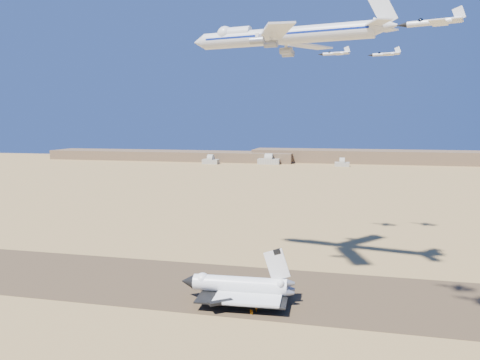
% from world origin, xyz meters
% --- Properties ---
extents(ground, '(1200.00, 1200.00, 0.00)m').
position_xyz_m(ground, '(0.00, 0.00, 0.00)').
color(ground, '#AA8B4B').
rests_on(ground, ground).
extents(runway, '(600.00, 50.00, 0.06)m').
position_xyz_m(runway, '(0.00, 0.00, 0.03)').
color(runway, brown).
rests_on(runway, ground).
extents(ridgeline, '(960.00, 90.00, 18.00)m').
position_xyz_m(ridgeline, '(65.32, 527.31, 7.63)').
color(ridgeline, brown).
rests_on(ridgeline, ground).
extents(hangars, '(200.50, 29.50, 30.00)m').
position_xyz_m(hangars, '(-64.00, 478.43, 4.83)').
color(hangars, '#AFAC9B').
rests_on(hangars, ground).
extents(shuttle, '(38.11, 24.46, 18.76)m').
position_xyz_m(shuttle, '(13.79, -11.73, 5.04)').
color(shuttle, white).
rests_on(shuttle, runway).
extents(carrier_747, '(76.13, 57.84, 18.90)m').
position_xyz_m(carrier_747, '(21.80, 16.28, 89.97)').
color(carrier_747, silver).
extents(crew_a, '(0.45, 0.63, 1.60)m').
position_xyz_m(crew_a, '(20.32, -21.67, 0.86)').
color(crew_a, orange).
rests_on(crew_a, runway).
extents(crew_b, '(0.99, 1.04, 1.89)m').
position_xyz_m(crew_b, '(21.16, -18.89, 1.00)').
color(crew_b, orange).
rests_on(crew_b, runway).
extents(crew_c, '(1.03, 1.13, 1.74)m').
position_xyz_m(crew_c, '(19.82, -21.46, 0.93)').
color(crew_c, orange).
rests_on(crew_c, runway).
extents(chase_jet_b, '(14.59, 8.49, 3.72)m').
position_xyz_m(chase_jet_b, '(65.72, -39.49, 81.86)').
color(chase_jet_b, silver).
extents(chase_jet_e, '(15.01, 8.49, 3.78)m').
position_xyz_m(chase_jet_e, '(40.53, 69.83, 90.66)').
color(chase_jet_e, silver).
extents(chase_jet_f, '(14.98, 8.72, 3.81)m').
position_xyz_m(chase_jet_f, '(63.27, 75.80, 90.46)').
color(chase_jet_f, silver).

